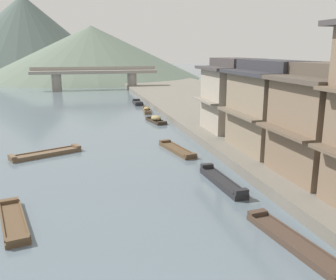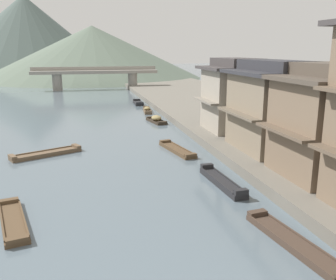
{
  "view_description": "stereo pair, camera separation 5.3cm",
  "coord_description": "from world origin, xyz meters",
  "px_view_note": "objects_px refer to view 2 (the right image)",
  "views": [
    {
      "loc": [
        -3.07,
        -4.52,
        7.45
      ],
      "look_at": [
        2.39,
        18.28,
        1.72
      ],
      "focal_mm": 39.5,
      "sensor_mm": 36.0,
      "label": 1
    },
    {
      "loc": [
        -3.02,
        -4.53,
        7.45
      ],
      "look_at": [
        2.39,
        18.28,
        1.72
      ],
      "focal_mm": 39.5,
      "sensor_mm": 36.0,
      "label": 2
    }
  ],
  "objects_px": {
    "boat_crossing_west": "(156,120)",
    "boat_moored_second": "(295,244)",
    "boat_moored_nearest": "(222,182)",
    "boat_moored_far": "(13,221)",
    "house_waterfront_narrow": "(235,95)",
    "boat_upstream_distant": "(46,154)",
    "boat_moored_third": "(177,150)",
    "stone_bridge": "(95,75)",
    "boat_midriver_drifting": "(147,110)",
    "boat_midriver_upstream": "(138,103)",
    "house_waterfront_tall": "(272,107)"
  },
  "relations": [
    {
      "from": "boat_crossing_west",
      "to": "boat_moored_second",
      "type": "bearing_deg",
      "value": -89.73
    },
    {
      "from": "boat_moored_nearest",
      "to": "boat_moored_far",
      "type": "xyz_separation_m",
      "value": [
        -10.74,
        -2.37,
        -0.07
      ]
    },
    {
      "from": "boat_moored_nearest",
      "to": "boat_moored_second",
      "type": "relative_size",
      "value": 0.87
    },
    {
      "from": "boat_moored_far",
      "to": "house_waterfront_narrow",
      "type": "height_order",
      "value": "house_waterfront_narrow"
    },
    {
      "from": "boat_moored_second",
      "to": "boat_upstream_distant",
      "type": "height_order",
      "value": "boat_upstream_distant"
    },
    {
      "from": "boat_moored_third",
      "to": "stone_bridge",
      "type": "distance_m",
      "value": 47.44
    },
    {
      "from": "boat_moored_second",
      "to": "house_waterfront_narrow",
      "type": "bearing_deg",
      "value": 74.11
    },
    {
      "from": "boat_midriver_drifting",
      "to": "boat_moored_second",
      "type": "bearing_deg",
      "value": -90.24
    },
    {
      "from": "boat_midriver_upstream",
      "to": "house_waterfront_narrow",
      "type": "distance_m",
      "value": 22.63
    },
    {
      "from": "boat_moored_third",
      "to": "boat_upstream_distant",
      "type": "distance_m",
      "value": 9.58
    },
    {
      "from": "boat_moored_far",
      "to": "boat_upstream_distant",
      "type": "xyz_separation_m",
      "value": [
        0.55,
        11.0,
        0.02
      ]
    },
    {
      "from": "boat_moored_far",
      "to": "boat_upstream_distant",
      "type": "relative_size",
      "value": 0.93
    },
    {
      "from": "boat_moored_far",
      "to": "boat_midriver_upstream",
      "type": "height_order",
      "value": "boat_midriver_upstream"
    },
    {
      "from": "boat_midriver_upstream",
      "to": "house_waterfront_narrow",
      "type": "relative_size",
      "value": 0.61
    },
    {
      "from": "house_waterfront_narrow",
      "to": "stone_bridge",
      "type": "relative_size",
      "value": 0.26
    },
    {
      "from": "boat_moored_second",
      "to": "boat_moored_third",
      "type": "height_order",
      "value": "boat_moored_second"
    },
    {
      "from": "house_waterfront_narrow",
      "to": "boat_midriver_upstream",
      "type": "bearing_deg",
      "value": 103.17
    },
    {
      "from": "boat_moored_nearest",
      "to": "house_waterfront_narrow",
      "type": "height_order",
      "value": "house_waterfront_narrow"
    },
    {
      "from": "boat_midriver_drifting",
      "to": "boat_upstream_distant",
      "type": "height_order",
      "value": "boat_midriver_drifting"
    },
    {
      "from": "boat_moored_second",
      "to": "boat_moored_nearest",
      "type": "bearing_deg",
      "value": 92.1
    },
    {
      "from": "boat_midriver_drifting",
      "to": "house_waterfront_narrow",
      "type": "bearing_deg",
      "value": -71.38
    },
    {
      "from": "stone_bridge",
      "to": "boat_moored_far",
      "type": "bearing_deg",
      "value": -96.22
    },
    {
      "from": "boat_moored_nearest",
      "to": "stone_bridge",
      "type": "bearing_deg",
      "value": 94.72
    },
    {
      "from": "boat_moored_second",
      "to": "stone_bridge",
      "type": "bearing_deg",
      "value": 94.42
    },
    {
      "from": "boat_midriver_upstream",
      "to": "house_waterfront_tall",
      "type": "relative_size",
      "value": 0.57
    },
    {
      "from": "boat_moored_second",
      "to": "boat_upstream_distant",
      "type": "xyz_separation_m",
      "value": [
        -10.44,
        15.66,
        0.0
      ]
    },
    {
      "from": "boat_upstream_distant",
      "to": "house_waterfront_narrow",
      "type": "xyz_separation_m",
      "value": [
        15.61,
        2.48,
        3.52
      ]
    },
    {
      "from": "boat_crossing_west",
      "to": "stone_bridge",
      "type": "bearing_deg",
      "value": 97.46
    },
    {
      "from": "boat_moored_second",
      "to": "boat_moored_third",
      "type": "bearing_deg",
      "value": 93.68
    },
    {
      "from": "boat_moored_far",
      "to": "boat_midriver_upstream",
      "type": "relative_size",
      "value": 1.24
    },
    {
      "from": "boat_upstream_distant",
      "to": "boat_moored_far",
      "type": "bearing_deg",
      "value": -92.88
    },
    {
      "from": "boat_moored_far",
      "to": "boat_crossing_west",
      "type": "distance_m",
      "value": 24.12
    },
    {
      "from": "boat_midriver_upstream",
      "to": "boat_moored_third",
      "type": "bearing_deg",
      "value": -92.26
    },
    {
      "from": "house_waterfront_tall",
      "to": "stone_bridge",
      "type": "height_order",
      "value": "house_waterfront_tall"
    },
    {
      "from": "boat_upstream_distant",
      "to": "house_waterfront_tall",
      "type": "bearing_deg",
      "value": -15.09
    },
    {
      "from": "boat_moored_third",
      "to": "boat_moored_nearest",
      "type": "bearing_deg",
      "value": -84.84
    },
    {
      "from": "boat_upstream_distant",
      "to": "boat_crossing_west",
      "type": "relative_size",
      "value": 1.39
    },
    {
      "from": "boat_moored_far",
      "to": "boat_midriver_drifting",
      "type": "height_order",
      "value": "boat_midriver_drifting"
    },
    {
      "from": "boat_crossing_west",
      "to": "house_waterfront_tall",
      "type": "distance_m",
      "value": 15.96
    },
    {
      "from": "boat_midriver_upstream",
      "to": "boat_crossing_west",
      "type": "height_order",
      "value": "boat_crossing_west"
    },
    {
      "from": "boat_moored_second",
      "to": "boat_crossing_west",
      "type": "distance_m",
      "value": 26.19
    },
    {
      "from": "boat_crossing_west",
      "to": "stone_bridge",
      "type": "relative_size",
      "value": 0.15
    },
    {
      "from": "boat_midriver_drifting",
      "to": "boat_midriver_upstream",
      "type": "distance_m",
      "value": 6.86
    },
    {
      "from": "boat_midriver_upstream",
      "to": "boat_moored_nearest",
      "type": "bearing_deg",
      "value": -90.57
    },
    {
      "from": "boat_moored_nearest",
      "to": "boat_moored_third",
      "type": "bearing_deg",
      "value": 95.16
    },
    {
      "from": "house_waterfront_tall",
      "to": "stone_bridge",
      "type": "distance_m",
      "value": 51.22
    },
    {
      "from": "boat_moored_second",
      "to": "boat_midriver_upstream",
      "type": "xyz_separation_m",
      "value": [
        0.07,
        39.91,
        0.05
      ]
    },
    {
      "from": "boat_midriver_upstream",
      "to": "house_waterfront_tall",
      "type": "xyz_separation_m",
      "value": [
        4.99,
        -28.44,
        3.46
      ]
    },
    {
      "from": "boat_moored_second",
      "to": "boat_crossing_west",
      "type": "xyz_separation_m",
      "value": [
        -0.12,
        26.19,
        0.15
      ]
    },
    {
      "from": "house_waterfront_tall",
      "to": "boat_crossing_west",
      "type": "bearing_deg",
      "value": 109.41
    }
  ]
}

